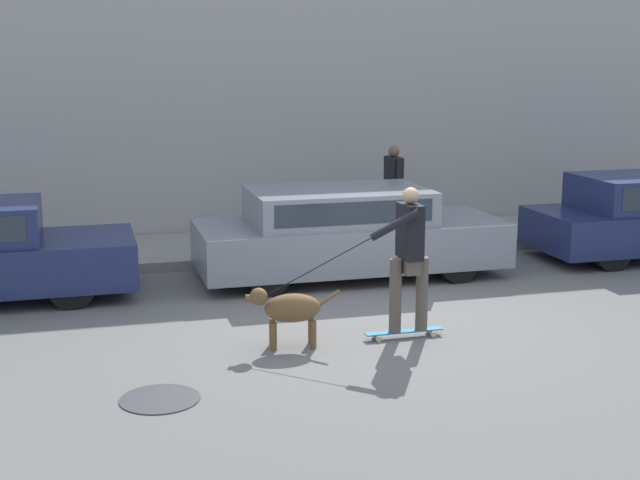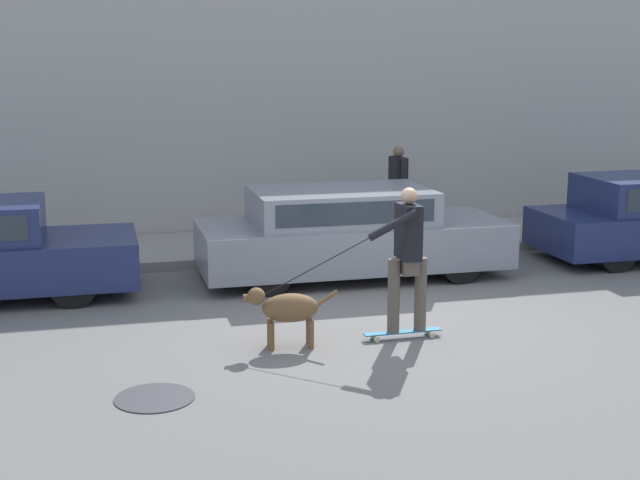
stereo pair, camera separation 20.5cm
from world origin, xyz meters
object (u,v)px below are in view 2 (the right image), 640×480
(skateboarder, at_px, (407,254))
(pedestrian_with_bag, at_px, (398,187))
(dog, at_px, (287,308))
(parked_car_1, at_px, (349,233))

(skateboarder, distance_m, pedestrian_with_bag, 5.21)
(dog, bearing_deg, parked_car_1, -111.64)
(parked_car_1, distance_m, skateboarder, 3.04)
(dog, distance_m, skateboarder, 1.53)
(parked_car_1, relative_size, skateboarder, 2.06)
(dog, xyz_separation_m, pedestrian_with_bag, (3.02, 4.95, 0.57))
(dog, height_order, skateboarder, skateboarder)
(skateboarder, xyz_separation_m, pedestrian_with_bag, (1.60, 4.96, 0.00))
(parked_car_1, bearing_deg, dog, -118.09)
(skateboarder, relative_size, pedestrian_with_bag, 1.40)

